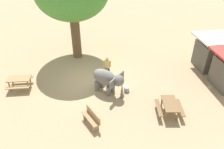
# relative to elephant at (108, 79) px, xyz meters

# --- Properties ---
(ground_plane) EXTENTS (60.00, 60.00, 0.00)m
(ground_plane) POSITION_rel_elephant_xyz_m (-1.51, -0.99, -1.03)
(ground_plane) COLOR tan
(elephant) EXTENTS (2.15, 2.19, 1.61)m
(elephant) POSITION_rel_elephant_xyz_m (0.00, 0.00, 0.00)
(elephant) COLOR slate
(elephant) RESTS_ON ground_plane
(person_handler) EXTENTS (0.32, 0.50, 1.62)m
(person_handler) POSITION_rel_elephant_xyz_m (-1.79, 0.23, -0.08)
(person_handler) COLOR #3F3833
(person_handler) RESTS_ON ground_plane
(wooden_bench) EXTENTS (1.44, 0.95, 0.88)m
(wooden_bench) POSITION_rel_elephant_xyz_m (2.75, -1.26, -0.56)
(wooden_bench) COLOR #9E7A51
(wooden_bench) RESTS_ON ground_plane
(picnic_table_near) EXTENTS (1.71, 1.70, 0.78)m
(picnic_table_near) POSITION_rel_elephant_xyz_m (2.59, 3.25, -0.44)
(picnic_table_near) COLOR brown
(picnic_table_near) RESTS_ON ground_plane
(picnic_table_far) EXTENTS (1.56, 1.58, 0.78)m
(picnic_table_far) POSITION_rel_elephant_xyz_m (-1.38, -5.79, -0.44)
(picnic_table_far) COLOR #9E7A51
(picnic_table_far) RESTS_ON ground_plane
(market_stall_white) EXTENTS (2.50, 2.50, 2.52)m
(market_stall_white) POSITION_rel_elephant_xyz_m (-2.00, 8.18, 0.11)
(market_stall_white) COLOR #59514C
(market_stall_white) RESTS_ON ground_plane
(feed_bucket) EXTENTS (0.36, 0.36, 0.32)m
(feed_bucket) POSITION_rel_elephant_xyz_m (0.12, 1.25, -0.87)
(feed_bucket) COLOR gray
(feed_bucket) RESTS_ON ground_plane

